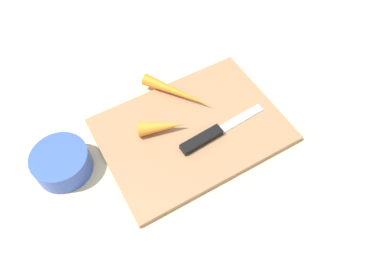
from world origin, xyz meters
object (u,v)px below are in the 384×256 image
small_bowl (62,163)px  carrot_short (162,127)px  knife (206,137)px  carrot_long (177,92)px  cutting_board (192,130)px

small_bowl → carrot_short: bearing=-6.7°
knife → carrot_long: 0.12m
carrot_short → small_bowl: small_bowl is taller
knife → carrot_long: size_ratio=1.25×
cutting_board → knife: bearing=-74.0°
cutting_board → knife: 0.04m
knife → carrot_long: carrot_long is taller
cutting_board → knife: size_ratio=1.79×
knife → small_bowl: size_ratio=1.90×
cutting_board → carrot_long: 0.09m
carrot_long → knife: bearing=-34.5°
cutting_board → small_bowl: small_bowl is taller
cutting_board → carrot_short: 0.06m
cutting_board → small_bowl: (-0.25, 0.05, 0.02)m
carrot_short → carrot_long: 0.10m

